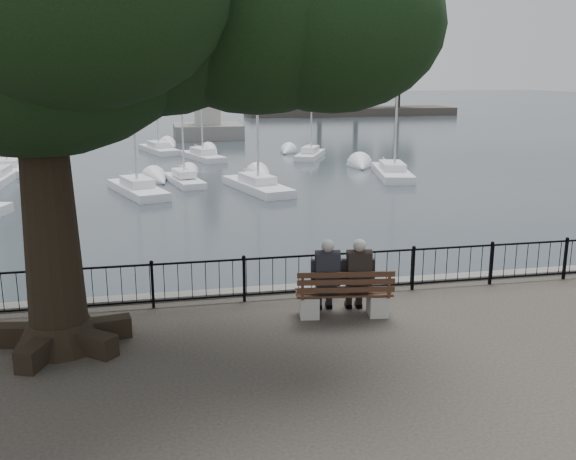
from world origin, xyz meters
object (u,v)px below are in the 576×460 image
object	(u,v)px
person_right	(357,279)
lion_monument	(207,113)
bench	(344,299)
person_left	(326,280)

from	to	relation	value
person_right	lion_monument	size ratio (longest dim) A/B	0.19
bench	person_right	size ratio (longest dim) A/B	1.23
person_left	person_right	distance (m)	0.66
person_right	lion_monument	world-z (taller)	lion_monument
bench	person_right	distance (m)	0.51
bench	person_left	bearing A→B (deg)	154.31
lion_monument	bench	bearing A→B (deg)	-91.26
lion_monument	person_left	bearing A→B (deg)	-91.67
bench	person_left	size ratio (longest dim) A/B	1.23
bench	lion_monument	xyz separation A→B (m)	(1.07, 48.74, 0.93)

